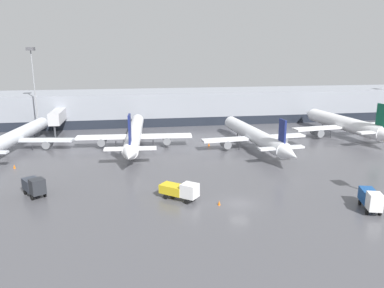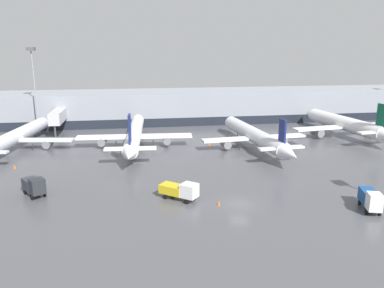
# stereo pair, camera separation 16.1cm
# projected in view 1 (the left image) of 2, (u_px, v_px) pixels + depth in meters

# --- Properties ---
(ground_plane) EXTENTS (320.00, 320.00, 0.00)m
(ground_plane) POSITION_uv_depth(u_px,v_px,m) (240.00, 204.00, 51.51)
(ground_plane) COLOR #4C4C51
(terminal_building) EXTENTS (160.00, 26.58, 9.00)m
(terminal_building) POSITION_uv_depth(u_px,v_px,m) (181.00, 106.00, 109.67)
(terminal_building) COLOR gray
(terminal_building) RESTS_ON ground_plane
(parked_jet_0) EXTENTS (23.21, 36.25, 8.42)m
(parked_jet_0) POSITION_uv_depth(u_px,v_px,m) (254.00, 135.00, 80.09)
(parked_jet_0) COLOR silver
(parked_jet_0) RESTS_ON ground_plane
(parked_jet_1) EXTENTS (24.78, 37.18, 8.32)m
(parked_jet_1) POSITION_uv_depth(u_px,v_px,m) (14.00, 138.00, 78.78)
(parked_jet_1) COLOR silver
(parked_jet_1) RESTS_ON ground_plane
(parked_jet_3) EXTENTS (24.93, 38.78, 9.44)m
(parked_jet_3) POSITION_uv_depth(u_px,v_px,m) (134.00, 134.00, 80.77)
(parked_jet_3) COLOR white
(parked_jet_3) RESTS_ON ground_plane
(parked_jet_5) EXTENTS (27.80, 34.03, 9.44)m
(parked_jet_5) POSITION_uv_depth(u_px,v_px,m) (346.00, 124.00, 90.73)
(parked_jet_5) COLOR white
(parked_jet_5) RESTS_ON ground_plane
(service_truck_0) EXTENTS (5.62, 5.11, 2.62)m
(service_truck_0) POSITION_uv_depth(u_px,v_px,m) (181.00, 190.00, 52.61)
(service_truck_0) COLOR gold
(service_truck_0) RESTS_ON ground_plane
(service_truck_1) EXTENTS (4.12, 4.88, 2.89)m
(service_truck_1) POSITION_uv_depth(u_px,v_px,m) (34.00, 185.00, 53.94)
(service_truck_1) COLOR #2D333D
(service_truck_1) RESTS_ON ground_plane
(service_truck_2) EXTENTS (3.10, 5.28, 2.91)m
(service_truck_2) POSITION_uv_depth(u_px,v_px,m) (371.00, 199.00, 49.11)
(service_truck_2) COLOR #19478C
(service_truck_2) RESTS_ON ground_plane
(traffic_cone_0) EXTENTS (0.41, 0.41, 0.74)m
(traffic_cone_0) POSITION_uv_depth(u_px,v_px,m) (14.00, 166.00, 66.72)
(traffic_cone_0) COLOR orange
(traffic_cone_0) RESTS_ON ground_plane
(traffic_cone_1) EXTENTS (0.43, 0.43, 0.77)m
(traffic_cone_1) POSITION_uv_depth(u_px,v_px,m) (209.00, 144.00, 82.18)
(traffic_cone_1) COLOR orange
(traffic_cone_1) RESTS_ON ground_plane
(traffic_cone_2) EXTENTS (0.37, 0.37, 0.67)m
(traffic_cone_2) POSITION_uv_depth(u_px,v_px,m) (219.00, 203.00, 51.01)
(traffic_cone_2) COLOR orange
(traffic_cone_2) RESTS_ON ground_plane
(apron_light_mast_3) EXTENTS (1.80, 1.80, 21.15)m
(apron_light_mast_3) POSITION_uv_depth(u_px,v_px,m) (32.00, 68.00, 90.04)
(apron_light_mast_3) COLOR gray
(apron_light_mast_3) RESTS_ON ground_plane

